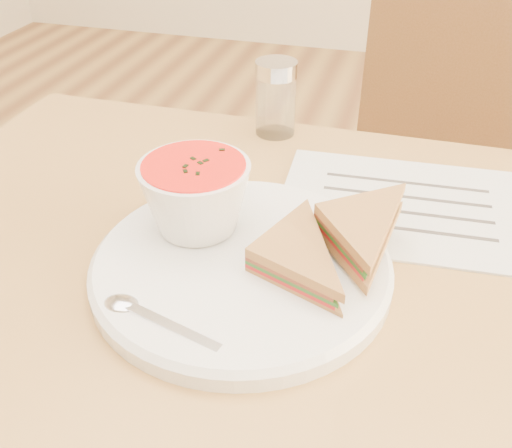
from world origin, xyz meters
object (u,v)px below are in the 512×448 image
(chair_far, at_px, (404,216))
(plate, at_px, (241,266))
(soup_bowl, at_px, (196,199))
(condiment_shaker, at_px, (276,98))

(chair_far, bearing_deg, plate, 94.84)
(chair_far, height_order, plate, chair_far)
(plate, bearing_deg, soup_bowl, 148.62)
(chair_far, bearing_deg, condiment_shaker, 69.33)
(soup_bowl, bearing_deg, plate, -31.38)
(plate, relative_size, condiment_shaker, 2.82)
(plate, height_order, soup_bowl, soup_bowl)
(chair_far, distance_m, soup_bowl, 0.66)
(condiment_shaker, bearing_deg, chair_far, 48.07)
(chair_far, relative_size, condiment_shaker, 8.79)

